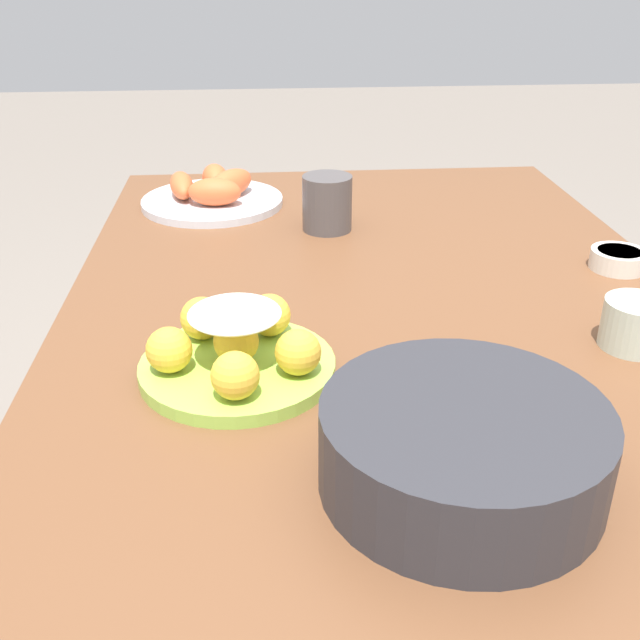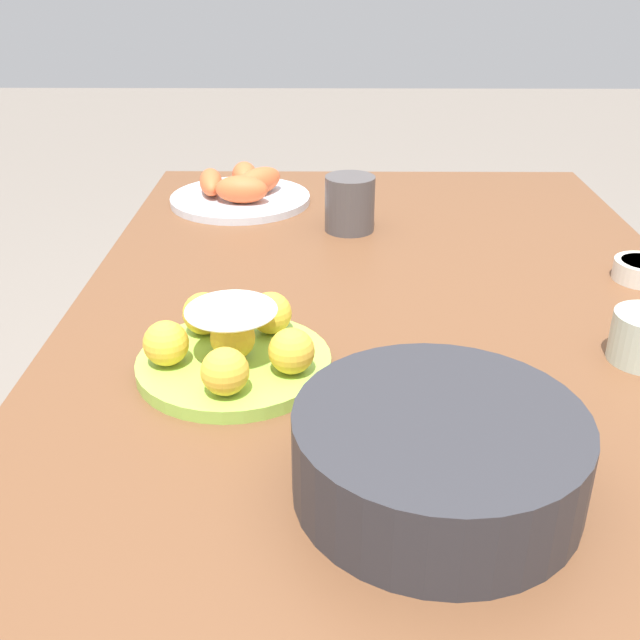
{
  "view_description": "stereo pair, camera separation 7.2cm",
  "coord_description": "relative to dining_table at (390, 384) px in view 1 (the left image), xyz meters",
  "views": [
    {
      "loc": [
        0.85,
        -0.16,
        1.16
      ],
      "look_at": [
        0.05,
        -0.1,
        0.75
      ],
      "focal_mm": 42.0,
      "sensor_mm": 36.0,
      "label": 1
    },
    {
      "loc": [
        0.85,
        -0.09,
        1.16
      ],
      "look_at": [
        0.05,
        -0.1,
        0.75
      ],
      "focal_mm": 42.0,
      "sensor_mm": 36.0,
      "label": 2
    }
  ],
  "objects": [
    {
      "name": "dining_table",
      "position": [
        0.0,
        0.0,
        0.0
      ],
      "size": [
        1.49,
        0.89,
        0.71
      ],
      "color": "brown",
      "rests_on": "ground_plane"
    },
    {
      "name": "cake_plate",
      "position": [
        0.1,
        -0.2,
        0.12
      ],
      "size": [
        0.23,
        0.23,
        0.09
      ],
      "color": "#99CC4C",
      "rests_on": "dining_table"
    },
    {
      "name": "serving_bowl",
      "position": [
        0.31,
        0.01,
        0.13
      ],
      "size": [
        0.26,
        0.26,
        0.08
      ],
      "color": "#2D2D33",
      "rests_on": "dining_table"
    },
    {
      "name": "sauce_bowl",
      "position": [
        -0.17,
        0.37,
        0.1
      ],
      "size": [
        0.08,
        0.08,
        0.03
      ],
      "color": "silver",
      "rests_on": "dining_table"
    },
    {
      "name": "seafood_platter",
      "position": [
        -0.53,
        -0.26,
        0.11
      ],
      "size": [
        0.27,
        0.27,
        0.07
      ],
      "color": "silver",
      "rests_on": "dining_table"
    },
    {
      "name": "cup_near",
      "position": [
        -0.38,
        -0.05,
        0.13
      ],
      "size": [
        0.09,
        0.09,
        0.09
      ],
      "color": "#4C4747",
      "rests_on": "dining_table"
    },
    {
      "name": "cup_far",
      "position": [
        0.07,
        0.28,
        0.12
      ],
      "size": [
        0.08,
        0.08,
        0.06
      ],
      "color": "beige",
      "rests_on": "dining_table"
    }
  ]
}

